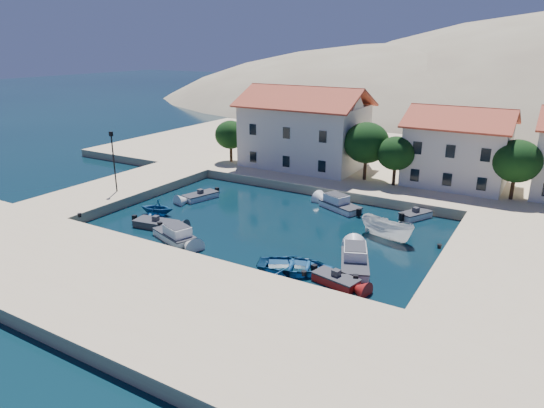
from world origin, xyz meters
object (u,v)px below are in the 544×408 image
at_px(cabin_cruiser_south, 174,234).
at_px(cabin_cruiser_east, 355,262).
at_px(building_left, 304,126).
at_px(boat_east, 386,239).
at_px(building_mid, 458,145).
at_px(lamppost, 113,156).
at_px(rowboat_south, 295,271).

relative_size(cabin_cruiser_south, cabin_cruiser_east, 0.90).
bearing_deg(building_left, boat_east, -44.66).
distance_m(building_mid, boat_east, 17.70).
distance_m(building_mid, lamppost, 36.21).
height_order(rowboat_south, cabin_cruiser_east, cabin_cruiser_east).
height_order(cabin_cruiser_east, boat_east, cabin_cruiser_east).
height_order(building_left, boat_east, building_left).
bearing_deg(rowboat_south, cabin_cruiser_east, -71.04).
relative_size(rowboat_south, cabin_cruiser_east, 1.04).
bearing_deg(lamppost, building_mid, 35.45).
xyz_separation_m(building_mid, cabin_cruiser_east, (-2.29, -23.35, -4.75)).
relative_size(lamppost, rowboat_south, 1.14).
bearing_deg(building_mid, boat_east, -96.87).
bearing_deg(building_mid, cabin_cruiser_south, -123.50).
bearing_deg(lamppost, cabin_cruiser_south, -22.41).
height_order(building_left, building_mid, building_left).
height_order(lamppost, cabin_cruiser_south, lamppost).
height_order(lamppost, boat_east, lamppost).
bearing_deg(cabin_cruiser_east, building_mid, -28.07).
bearing_deg(cabin_cruiser_south, rowboat_south, 19.51).
relative_size(building_left, boat_east, 2.91).
xyz_separation_m(building_mid, rowboat_south, (-5.73, -26.15, -5.22)).
bearing_deg(rowboat_south, lamppost, 57.64).
height_order(building_mid, cabin_cruiser_south, building_mid).
bearing_deg(building_left, rowboat_south, -63.99).
relative_size(building_mid, lamppost, 1.69).
xyz_separation_m(building_mid, boat_east, (-2.02, -16.79, -5.22)).
relative_size(lamppost, cabin_cruiser_east, 1.19).
distance_m(building_left, rowboat_south, 28.60).
relative_size(building_left, rowboat_south, 2.70).
bearing_deg(cabin_cruiser_east, building_left, 12.63).
xyz_separation_m(lamppost, boat_east, (27.48, 4.21, -4.75)).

